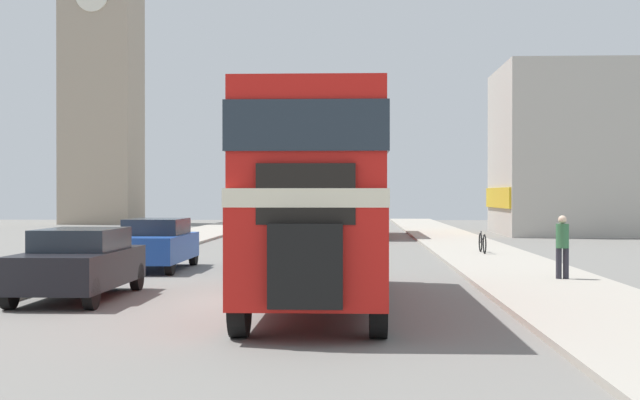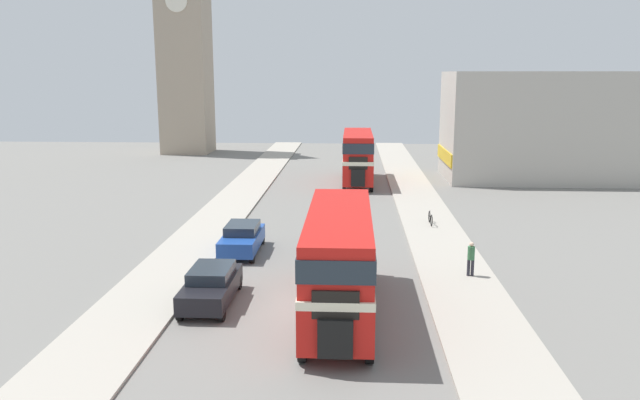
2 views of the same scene
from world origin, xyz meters
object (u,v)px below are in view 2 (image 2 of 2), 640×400
car_parked_near (211,285)px  bicycle_on_pavement (430,218)px  church_tower (183,17)px  double_decker_bus (339,254)px  pedestrian_walking (471,257)px  car_parked_mid (242,238)px  bus_distant (358,153)px

car_parked_near → bicycle_on_pavement: car_parked_near is taller
church_tower → car_parked_near: bearing=-74.4°
double_decker_bus → pedestrian_walking: 7.65m
pedestrian_walking → bicycle_on_pavement: (-0.62, 9.99, -0.54)m
double_decker_bus → bicycle_on_pavement: 15.66m
pedestrian_walking → church_tower: 53.95m
double_decker_bus → church_tower: (-19.04, 50.13, 13.23)m
car_parked_mid → church_tower: size_ratio=0.15×
car_parked_mid → pedestrian_walking: size_ratio=2.77×
bus_distant → car_parked_mid: 22.57m
car_parked_mid → bus_distant: bearing=74.0°
bus_distant → car_parked_mid: bearing=-106.0°
bicycle_on_pavement → car_parked_mid: bearing=-149.0°
double_decker_bus → bicycle_on_pavement: size_ratio=5.85×
pedestrian_walking → car_parked_near: bearing=-161.3°
car_parked_mid → bicycle_on_pavement: (10.60, 6.35, -0.31)m
double_decker_bus → pedestrian_walking: (5.95, 4.61, -1.39)m
double_decker_bus → car_parked_mid: bearing=122.6°
car_parked_near → bicycle_on_pavement: bearing=52.5°
car_parked_mid → bicycle_on_pavement: car_parked_mid is taller
bus_distant → car_parked_mid: size_ratio=2.26×
car_parked_mid → bicycle_on_pavement: size_ratio=2.53×
car_parked_mid → car_parked_near: bearing=-89.8°
car_parked_near → double_decker_bus: bearing=-8.9°
bus_distant → church_tower: size_ratio=0.33×
church_tower → bus_distant: bearing=-45.4°
car_parked_near → pedestrian_walking: size_ratio=2.80×
double_decker_bus → bicycle_on_pavement: double_decker_bus is taller
double_decker_bus → car_parked_mid: double_decker_bus is taller
bus_distant → church_tower: 31.31m
bus_distant → double_decker_bus: bearing=-91.8°
bus_distant → car_parked_near: bearing=-102.0°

